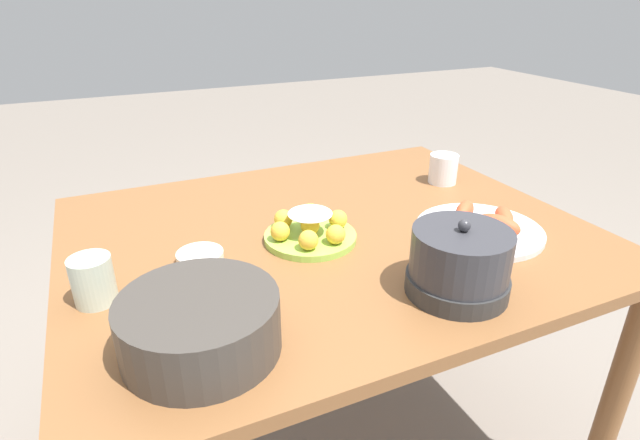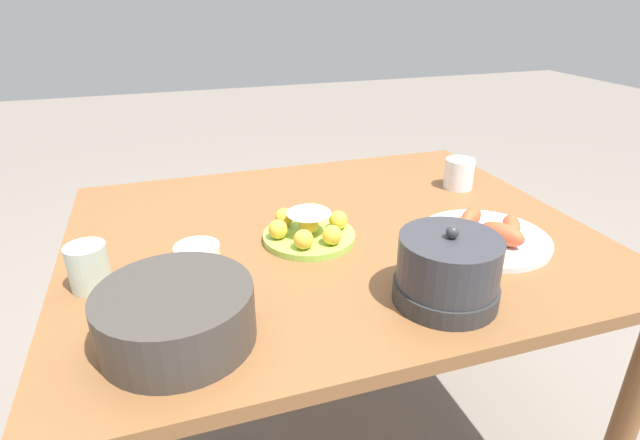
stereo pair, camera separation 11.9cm
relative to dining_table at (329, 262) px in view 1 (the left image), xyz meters
The scene contains 9 objects.
ground_plane 0.64m from the dining_table, ahead, with size 12.00×12.00×0.00m, color slate.
dining_table is the anchor object (origin of this frame).
cake_plate 0.14m from the dining_table, 24.66° to the left, with size 0.22×0.22×0.08m.
serving_bowl 0.52m from the dining_table, 39.52° to the left, with size 0.26×0.26×0.10m.
sauce_bowl 0.34m from the dining_table, ahead, with size 0.10×0.10×0.03m.
seafood_platter 0.39m from the dining_table, 153.15° to the left, with size 0.30×0.30×0.06m.
cup_near 0.50m from the dining_table, 161.20° to the right, with size 0.09×0.09×0.09m.
cup_far 0.56m from the dining_table, 10.05° to the left, with size 0.08×0.08×0.09m.
warming_pot 0.40m from the dining_table, 107.09° to the left, with size 0.20×0.20×0.16m.
Camera 1 is at (0.48, 1.00, 1.28)m, focal length 28.00 mm.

